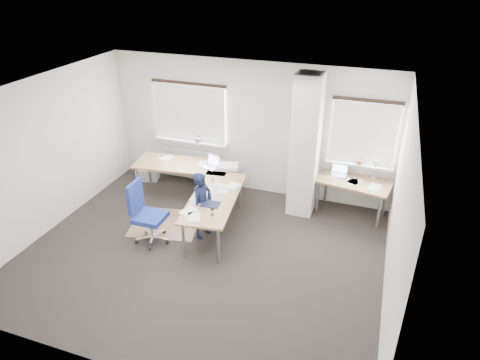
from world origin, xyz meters
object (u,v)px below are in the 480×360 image
(person, at_px, (202,205))
(desk_side, at_px, (353,183))
(task_chair, at_px, (149,226))
(desk_main, at_px, (200,181))

(person, bearing_deg, desk_side, -41.57)
(desk_side, bearing_deg, task_chair, -136.99)
(desk_side, height_order, person, person)
(desk_side, xyz_separation_m, person, (-2.45, -1.65, -0.05))
(task_chair, bearing_deg, desk_side, 31.89)
(task_chair, bearing_deg, desk_main, 68.72)
(desk_main, bearing_deg, person, -70.72)
(desk_side, relative_size, person, 1.19)
(task_chair, height_order, person, person)
(desk_side, xyz_separation_m, task_chair, (-3.29, -2.14, -0.36))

